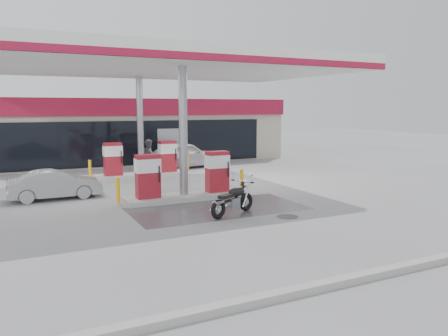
# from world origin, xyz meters

# --- Properties ---
(ground) EXTENTS (90.00, 90.00, 0.00)m
(ground) POSITION_xyz_m (0.00, 0.00, 0.00)
(ground) COLOR gray
(ground) RESTS_ON ground
(wet_patch) EXTENTS (6.00, 3.00, 0.00)m
(wet_patch) POSITION_xyz_m (0.50, 0.00, 0.00)
(wet_patch) COLOR #4C4C4F
(wet_patch) RESTS_ON ground
(drain_cover) EXTENTS (0.70, 0.70, 0.01)m
(drain_cover) POSITION_xyz_m (2.00, -2.00, 0.00)
(drain_cover) COLOR #38383A
(drain_cover) RESTS_ON ground
(kerb) EXTENTS (28.00, 0.25, 0.15)m
(kerb) POSITION_xyz_m (0.00, -7.00, 0.07)
(kerb) COLOR gray
(kerb) RESTS_ON ground
(store_building) EXTENTS (22.00, 8.22, 4.00)m
(store_building) POSITION_xyz_m (0.01, 15.94, 2.01)
(store_building) COLOR #BFB2A0
(store_building) RESTS_ON ground
(canopy) EXTENTS (16.00, 10.02, 5.51)m
(canopy) POSITION_xyz_m (0.00, 5.00, 5.27)
(canopy) COLOR silver
(canopy) RESTS_ON ground
(pump_island_near) EXTENTS (5.14, 1.30, 1.78)m
(pump_island_near) POSITION_xyz_m (0.00, 2.00, 0.71)
(pump_island_near) COLOR #9E9E99
(pump_island_near) RESTS_ON ground
(pump_island_far) EXTENTS (5.14, 1.30, 1.78)m
(pump_island_far) POSITION_xyz_m (0.00, 8.00, 0.71)
(pump_island_far) COLOR #9E9E99
(pump_island_far) RESTS_ON ground
(parked_motorcycle) EXTENTS (1.95, 1.06, 1.06)m
(parked_motorcycle) POSITION_xyz_m (0.58, -0.98, 0.47)
(parked_motorcycle) COLOR black
(parked_motorcycle) RESTS_ON ground
(sedan_white) EXTENTS (4.77, 2.66, 1.53)m
(sedan_white) POSITION_xyz_m (3.11, 10.20, 0.77)
(sedan_white) COLOR silver
(sedan_white) RESTS_ON ground
(attendant) EXTENTS (0.75, 0.93, 1.81)m
(attendant) POSITION_xyz_m (0.72, 9.00, 0.91)
(attendant) COLOR #5C5C61
(attendant) RESTS_ON ground
(hatchback_silver) EXTENTS (3.41, 1.24, 1.12)m
(hatchback_silver) POSITION_xyz_m (-4.40, 4.20, 0.56)
(hatchback_silver) COLOR gray
(hatchback_silver) RESTS_ON ground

